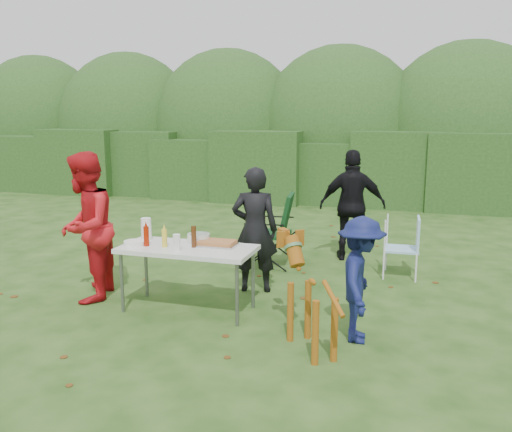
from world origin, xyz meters
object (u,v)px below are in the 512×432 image
(person_black_puffy, at_px, (352,205))
(person_red_jacket, at_px, (86,227))
(beer_bottle, at_px, (194,237))
(lawn_chair, at_px, (401,246))
(mustard_bottle, at_px, (164,238))
(paper_towel_roll, at_px, (146,229))
(dog, at_px, (312,298))
(camping_chair, at_px, (270,230))
(child, at_px, (361,280))
(ketchup_bottle, at_px, (146,236))
(folding_table, at_px, (187,251))
(person_cook, at_px, (255,230))

(person_black_puffy, bearing_deg, person_red_jacket, 32.49)
(person_black_puffy, height_order, beer_bottle, person_black_puffy)
(person_red_jacket, distance_m, lawn_chair, 4.12)
(mustard_bottle, relative_size, paper_towel_roll, 0.77)
(dog, distance_m, camping_chair, 2.90)
(child, height_order, beer_bottle, child)
(ketchup_bottle, bearing_deg, person_black_puffy, 55.47)
(person_black_puffy, height_order, paper_towel_roll, person_black_puffy)
(camping_chair, relative_size, lawn_chair, 1.29)
(camping_chair, xyz_separation_m, lawn_chair, (1.86, 0.03, -0.12))
(folding_table, relative_size, person_cook, 0.96)
(child, xyz_separation_m, mustard_bottle, (-2.18, 0.19, 0.22))
(person_red_jacket, distance_m, mustard_bottle, 1.06)
(mustard_bottle, xyz_separation_m, beer_bottle, (0.32, 0.08, 0.02))
(mustard_bottle, height_order, ketchup_bottle, ketchup_bottle)
(person_red_jacket, relative_size, ketchup_bottle, 8.04)
(mustard_bottle, bearing_deg, person_black_puffy, 58.35)
(person_cook, relative_size, person_black_puffy, 0.94)
(person_black_puffy, relative_size, beer_bottle, 6.97)
(person_cook, relative_size, mustard_bottle, 7.84)
(child, xyz_separation_m, ketchup_bottle, (-2.40, 0.17, 0.23))
(person_cook, xyz_separation_m, mustard_bottle, (-0.76, -0.95, 0.06))
(person_black_puffy, bearing_deg, child, 86.84)
(folding_table, distance_m, person_black_puffy, 3.10)
(dog, relative_size, beer_bottle, 4.51)
(person_red_jacket, height_order, camping_chair, person_red_jacket)
(folding_table, bearing_deg, person_red_jacket, -179.76)
(lawn_chair, relative_size, paper_towel_roll, 3.22)
(dog, height_order, paper_towel_roll, dog)
(beer_bottle, bearing_deg, person_red_jacket, -179.56)
(person_cook, relative_size, beer_bottle, 6.53)
(dog, distance_m, paper_towel_roll, 2.32)
(camping_chair, bearing_deg, lawn_chair, 173.86)
(person_cook, distance_m, person_red_jacket, 2.02)
(person_red_jacket, distance_m, camping_chair, 2.65)
(person_red_jacket, distance_m, beer_bottle, 1.38)
(ketchup_bottle, bearing_deg, folding_table, 11.75)
(paper_towel_roll, bearing_deg, ketchup_bottle, -61.42)
(person_red_jacket, height_order, ketchup_bottle, person_red_jacket)
(folding_table, relative_size, lawn_chair, 1.79)
(beer_bottle, bearing_deg, camping_chair, 81.28)
(dog, height_order, mustard_bottle, dog)
(person_cook, bearing_deg, person_black_puffy, -130.37)
(lawn_chair, bearing_deg, person_cook, 31.39)
(child, bearing_deg, beer_bottle, 77.27)
(person_cook, bearing_deg, mustard_bottle, 38.99)
(person_cook, relative_size, person_red_jacket, 0.89)
(person_cook, xyz_separation_m, person_red_jacket, (-1.81, -0.89, 0.10))
(person_cook, relative_size, lawn_chair, 1.87)
(ketchup_bottle, height_order, paper_towel_roll, paper_towel_roll)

